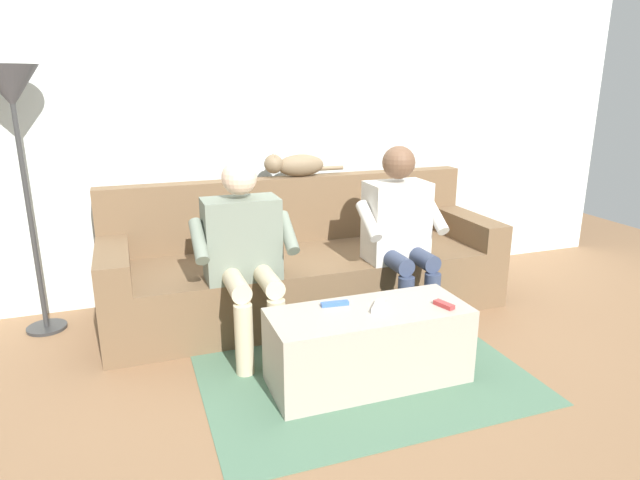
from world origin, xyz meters
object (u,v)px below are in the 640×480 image
object	(u,v)px
remote_blue	(335,304)
floor_lamp	(13,104)
person_left_seated	(400,227)
coffee_table	(368,346)
person_right_seated	(244,247)
remote_red	(444,305)
couch	(305,269)
remote_white	(378,307)
cat_on_backrest	(295,165)

from	to	relation	value
remote_blue	floor_lamp	world-z (taller)	floor_lamp
person_left_seated	remote_blue	bearing A→B (deg)	39.40
coffee_table	person_right_seated	size ratio (longest dim) A/B	0.94
coffee_table	remote_red	size ratio (longest dim) A/B	9.09
couch	person_left_seated	world-z (taller)	person_left_seated
floor_lamp	person_right_seated	bearing A→B (deg)	151.24
coffee_table	remote_red	world-z (taller)	remote_red
remote_blue	remote_white	size ratio (longest dim) A/B	1.02
coffee_table	cat_on_backrest	size ratio (longest dim) A/B	1.77
cat_on_backrest	remote_white	bearing A→B (deg)	90.96
cat_on_backrest	floor_lamp	distance (m)	1.75
person_right_seated	floor_lamp	world-z (taller)	floor_lamp
remote_white	cat_on_backrest	bearing A→B (deg)	-142.74
remote_blue	remote_red	world-z (taller)	remote_red
person_left_seated	cat_on_backrest	size ratio (longest dim) A/B	1.95
cat_on_backrest	remote_red	world-z (taller)	cat_on_backrest
person_left_seated	cat_on_backrest	bearing A→B (deg)	-55.18
floor_lamp	cat_on_backrest	bearing A→B (deg)	-177.55
remote_blue	remote_white	bearing A→B (deg)	-26.67
person_left_seated	cat_on_backrest	xyz separation A→B (m)	(0.48, -0.69, 0.32)
remote_blue	coffee_table	bearing A→B (deg)	-31.96
person_right_seated	cat_on_backrest	distance (m)	0.95
remote_red	floor_lamp	bearing A→B (deg)	-140.63
couch	coffee_table	distance (m)	1.04
person_right_seated	remote_white	bearing A→B (deg)	130.98
floor_lamp	couch	bearing A→B (deg)	172.41
couch	person_right_seated	xyz separation A→B (m)	(0.50, 0.42, 0.33)
person_left_seated	floor_lamp	distance (m)	2.38
cat_on_backrest	remote_red	xyz separation A→B (m)	(-0.36, 1.43, -0.54)
remote_blue	floor_lamp	bearing A→B (deg)	148.07
remote_red	remote_white	bearing A→B (deg)	-121.67
remote_blue	floor_lamp	distance (m)	2.15
cat_on_backrest	floor_lamp	bearing A→B (deg)	2.45
person_left_seated	remote_red	distance (m)	0.78
remote_white	floor_lamp	distance (m)	2.35
couch	cat_on_backrest	size ratio (longest dim) A/B	4.53
couch	person_left_seated	distance (m)	0.73
couch	floor_lamp	world-z (taller)	floor_lamp
remote_white	person_left_seated	bearing A→B (deg)	-178.79
remote_white	couch	bearing A→B (deg)	-141.25
person_left_seated	person_right_seated	xyz separation A→B (m)	(1.01, 0.02, -0.02)
coffee_table	cat_on_backrest	bearing A→B (deg)	-90.96
coffee_table	person_right_seated	distance (m)	0.90
person_left_seated	remote_red	bearing A→B (deg)	80.39
couch	cat_on_backrest	world-z (taller)	cat_on_backrest
person_right_seated	cat_on_backrest	world-z (taller)	person_right_seated
remote_red	floor_lamp	xyz separation A→B (m)	(2.05, -1.36, 0.98)
couch	floor_lamp	distance (m)	2.02
cat_on_backrest	remote_blue	bearing A→B (deg)	82.16
remote_red	floor_lamp	size ratio (longest dim) A/B	0.07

